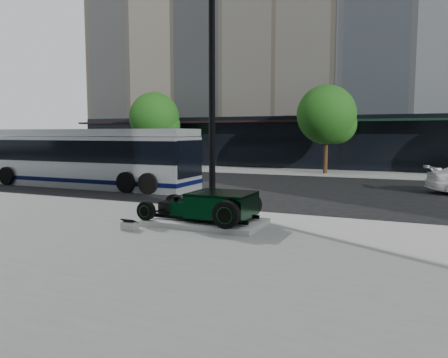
% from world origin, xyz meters
% --- Properties ---
extents(ground, '(120.00, 120.00, 0.00)m').
position_xyz_m(ground, '(0.00, 0.00, 0.00)').
color(ground, black).
rests_on(ground, ground).
extents(sidewalk_near, '(70.00, 17.00, 0.12)m').
position_xyz_m(sidewalk_near, '(0.00, -10.50, 0.06)').
color(sidewalk_near, gray).
rests_on(sidewalk_near, ground).
extents(sidewalk_far, '(70.00, 4.00, 0.12)m').
position_xyz_m(sidewalk_far, '(0.00, 14.00, 0.06)').
color(sidewalk_far, gray).
rests_on(sidewalk_far, ground).
extents(street_trees, '(29.80, 3.80, 5.70)m').
position_xyz_m(street_trees, '(1.15, 13.07, 3.77)').
color(street_trees, black).
rests_on(street_trees, sidewalk_far).
extents(display_plinth, '(3.40, 1.80, 0.15)m').
position_xyz_m(display_plinth, '(0.83, -4.58, 0.20)').
color(display_plinth, silver).
rests_on(display_plinth, sidewalk_near).
extents(hot_rod, '(3.22, 2.00, 0.81)m').
position_xyz_m(hot_rod, '(1.16, -4.58, 0.70)').
color(hot_rod, black).
rests_on(hot_rod, display_plinth).
extents(info_plaque, '(0.40, 0.31, 0.31)m').
position_xyz_m(info_plaque, '(-0.73, -5.99, 0.24)').
color(info_plaque, silver).
rests_on(info_plaque, sidewalk_near).
extents(lamppost, '(0.40, 0.40, 7.22)m').
position_xyz_m(lamppost, '(0.03, -2.32, 3.46)').
color(lamppost, black).
rests_on(lamppost, sidewalk_near).
extents(transit_bus, '(12.12, 2.88, 2.92)m').
position_xyz_m(transit_bus, '(-9.18, 2.12, 1.49)').
color(transit_bus, '#B1B7BB').
rests_on(transit_bus, ground).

